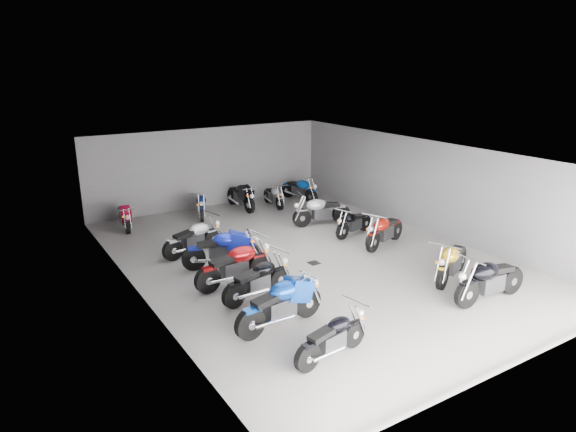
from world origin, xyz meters
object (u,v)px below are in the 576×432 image
Objects in this scene: motorcycle_right_e at (354,223)px; motorcycle_back_d at (241,196)px; motorcycle_left_c at (258,280)px; motorcycle_right_f at (321,211)px; motorcycle_back_e at (274,196)px; drain_grate at (314,263)px; motorcycle_left_e at (222,250)px; motorcycle_left_d at (235,265)px; motorcycle_right_b at (452,261)px; motorcycle_back_f at (300,189)px; motorcycle_left_a at (333,337)px; motorcycle_left_f at (194,238)px; motorcycle_back_a at (124,216)px; motorcycle_right_d at (384,230)px; motorcycle_back_c at (201,205)px; motorcycle_right_a at (490,280)px; motorcycle_left_b at (281,304)px.

motorcycle_back_d reaches higher than motorcycle_right_e.
motorcycle_back_d reaches higher than motorcycle_left_c.
motorcycle_right_f is 1.20× the size of motorcycle_back_e.
motorcycle_back_d is (0.83, 6.36, 0.52)m from drain_grate.
motorcycle_left_d is at bearing 9.72° from motorcycle_left_e.
motorcycle_right_e is at bearing 106.24° from motorcycle_left_c.
motorcycle_left_d is 1.06× the size of motorcycle_left_e.
motorcycle_right_b is 9.19m from motorcycle_back_f.
motorcycle_left_a is (-2.58, -4.36, 0.46)m from drain_grate.
motorcycle_left_e reaches higher than motorcycle_left_f.
motorcycle_back_a is at bearing -175.84° from motorcycle_left_f.
motorcycle_back_f is (0.93, 4.78, 0.06)m from motorcycle_right_e.
motorcycle_left_e reaches higher than motorcycle_left_a.
motorcycle_right_d reaches higher than motorcycle_back_e.
motorcycle_right_d is at bearing 143.65° from motorcycle_back_c.
motorcycle_right_e is at bearing -1.28° from motorcycle_right_a.
motorcycle_back_a is (-6.18, 3.35, -0.07)m from motorcycle_right_f.
motorcycle_back_c is (2.89, -0.10, 0.02)m from motorcycle_back_a.
motorcycle_back_a is (-6.34, 9.22, -0.07)m from motorcycle_right_b.
motorcycle_left_d is at bearing 134.75° from motorcycle_right_f.
motorcycle_left_d reaches higher than motorcycle_left_f.
motorcycle_left_a is at bearing 49.55° from motorcycle_back_f.
drain_grate is 0.14× the size of motorcycle_left_b.
motorcycle_back_a is 1.01× the size of motorcycle_back_c.
drain_grate is 2.74m from motorcycle_left_e.
motorcycle_back_c reaches higher than motorcycle_back_e.
motorcycle_right_b is (5.29, -0.22, -0.03)m from motorcycle_left_b.
motorcycle_left_c is 5.44m from motorcycle_right_d.
motorcycle_back_a is (-3.85, 6.27, 0.46)m from drain_grate.
motorcycle_left_d reaches higher than motorcycle_back_c.
motorcycle_right_a is (2.26, -4.34, 0.55)m from drain_grate.
motorcycle_left_c reaches higher than motorcycle_back_e.
motorcycle_back_c is at bearing 98.84° from drain_grate.
motorcycle_right_f is 1.00× the size of motorcycle_back_d.
motorcycle_right_d is 6.00m from motorcycle_back_e.
motorcycle_left_a is at bearing 72.86° from motorcycle_back_e.
motorcycle_back_c is 1.04× the size of motorcycle_back_e.
motorcycle_left_b is 10.04m from motorcycle_back_e.
motorcycle_left_d is 1.26× the size of motorcycle_back_e.
motorcycle_left_d is 1.11× the size of motorcycle_right_b.
motorcycle_left_d is 6.54m from motorcycle_back_c.
motorcycle_back_c is 0.87× the size of motorcycle_back_d.
motorcycle_left_e reaches higher than motorcycle_right_d.
motorcycle_right_d is 1.10× the size of motorcycle_back_c.
motorcycle_left_d is 7.79m from motorcycle_back_e.
motorcycle_left_b reaches higher than motorcycle_left_c.
motorcycle_back_e is (1.31, -0.36, -0.09)m from motorcycle_back_d.
motorcycle_back_d is (3.41, 10.72, 0.07)m from motorcycle_left_a.
motorcycle_left_d reaches higher than drain_grate.
drain_grate is 0.18× the size of motorcycle_right_e.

